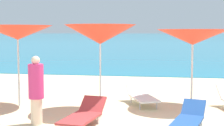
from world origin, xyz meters
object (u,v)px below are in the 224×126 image
at_px(lounge_chair_0, 84,114).
at_px(lounge_chair_7, 141,95).
at_px(beachgoer_2, 36,89).
at_px(umbrella_4, 193,37).
at_px(lounge_chair_3, 189,118).
at_px(umbrella_3, 100,34).
at_px(umbrella_2, 18,33).

distance_m(lounge_chair_0, lounge_chair_7, 2.80).
distance_m(lounge_chair_0, beachgoer_2, 1.29).
relative_size(umbrella_4, lounge_chair_3, 1.35).
xyz_separation_m(lounge_chair_3, beachgoer_2, (-3.56, -0.18, 0.60)).
bearing_deg(beachgoer_2, umbrella_3, 86.58).
height_order(umbrella_3, lounge_chair_7, umbrella_3).
bearing_deg(umbrella_3, lounge_chair_7, 41.34).
bearing_deg(lounge_chair_3, umbrella_3, 162.25).
distance_m(umbrella_3, beachgoer_2, 2.41).
height_order(lounge_chair_7, beachgoer_2, beachgoer_2).
distance_m(umbrella_2, lounge_chair_3, 5.46).
height_order(umbrella_2, lounge_chair_3, umbrella_2).
relative_size(lounge_chair_3, beachgoer_2, 1.03).
height_order(umbrella_2, beachgoer_2, umbrella_2).
relative_size(umbrella_4, beachgoer_2, 1.39).
relative_size(lounge_chair_7, beachgoer_2, 1.10).
height_order(umbrella_2, umbrella_4, umbrella_2).
bearing_deg(umbrella_2, lounge_chair_3, -18.56).
distance_m(umbrella_2, lounge_chair_7, 4.10).
xyz_separation_m(umbrella_4, lounge_chair_0, (-2.63, -2.58, -1.77)).
xyz_separation_m(umbrella_4, lounge_chair_3, (-0.21, -2.44, -1.79)).
bearing_deg(umbrella_3, umbrella_2, 176.37).
distance_m(umbrella_2, umbrella_4, 5.12).
height_order(umbrella_4, lounge_chair_3, umbrella_4).
bearing_deg(beachgoer_2, umbrella_2, 158.46).
bearing_deg(lounge_chair_3, umbrella_2, 175.73).
bearing_deg(lounge_chair_0, umbrella_4, 53.15).
xyz_separation_m(umbrella_2, lounge_chair_3, (4.84, -1.63, -1.92)).
relative_size(umbrella_4, lounge_chair_7, 1.26).
xyz_separation_m(lounge_chair_7, beachgoer_2, (-2.29, -2.58, 0.55)).
bearing_deg(beachgoer_2, lounge_chair_0, 34.83).
relative_size(umbrella_3, beachgoer_2, 1.47).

